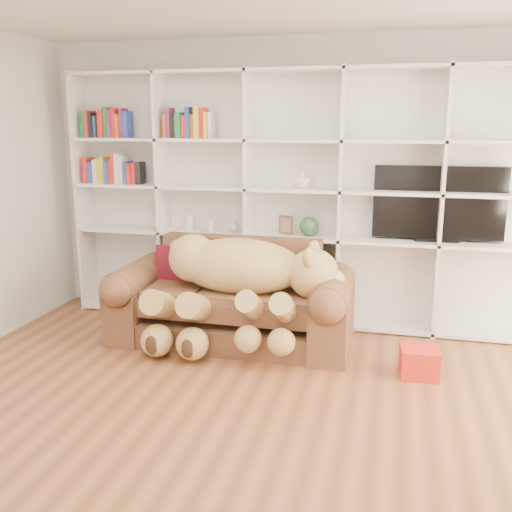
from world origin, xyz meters
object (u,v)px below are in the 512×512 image
(teddy_bear, at_px, (238,279))
(tv, at_px, (438,204))
(sofa, at_px, (233,304))
(gift_box, at_px, (419,362))

(teddy_bear, distance_m, tv, 1.92)
(sofa, bearing_deg, teddy_bear, -59.84)
(sofa, distance_m, tv, 2.05)
(sofa, distance_m, gift_box, 1.67)
(sofa, xyz_separation_m, teddy_bear, (0.10, -0.18, 0.29))
(sofa, relative_size, teddy_bear, 1.29)
(gift_box, height_order, tv, tv)
(tv, bearing_deg, gift_box, -96.98)
(teddy_bear, height_order, gift_box, teddy_bear)
(sofa, height_order, gift_box, sofa)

